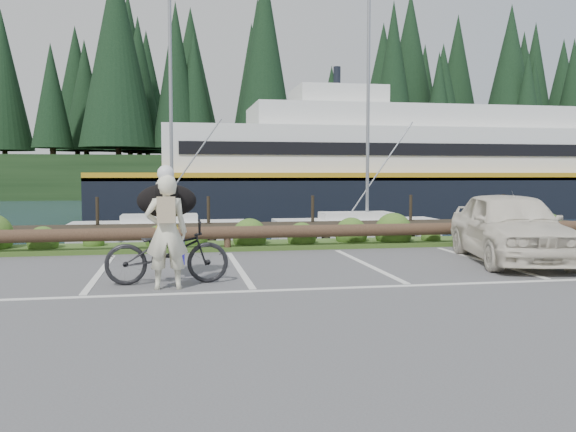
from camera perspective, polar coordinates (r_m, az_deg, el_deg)
name	(u,v)px	position (r m, az deg, el deg)	size (l,w,h in m)	color
ground	(251,287)	(10.04, -3.48, -6.62)	(72.00, 72.00, 0.00)	#4C4C4E
harbor_backdrop	(187,186)	(88.29, -9.43, 2.75)	(170.00, 160.00, 30.00)	#1C2F43
vegetation_strip	(225,246)	(15.25, -5.90, -2.80)	(34.00, 1.60, 0.10)	#3D5B21
log_rail	(228,251)	(14.56, -5.68, -3.31)	(32.00, 0.30, 0.60)	#443021
bicycle	(167,252)	(10.40, -11.25, -3.34)	(0.71, 2.03, 1.07)	black
cyclist	(166,232)	(9.89, -11.30, -1.49)	(0.67, 0.44, 1.83)	#EBE8C7
dog	(167,201)	(10.98, -11.28, 1.42)	(1.04, 0.51, 0.60)	black
parked_car	(510,226)	(13.61, 20.06, -0.90)	(1.76, 4.37, 1.49)	silver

